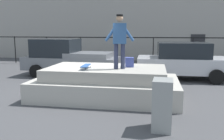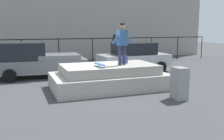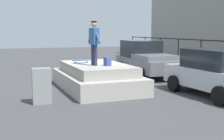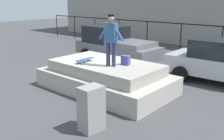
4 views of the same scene
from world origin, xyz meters
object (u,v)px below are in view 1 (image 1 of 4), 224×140
Objects in this scene: skateboard at (86,66)px; utility_box at (162,105)px; backpack at (130,62)px; car_silver_sedan_mid at (183,61)px; skateboarder at (120,38)px; car_grey_pickup_near at (68,58)px.

utility_box reaches higher than skateboard.
backpack is 2.96m from utility_box.
car_silver_sedan_mid is 3.58× the size of utility_box.
skateboarder reaches higher than skateboard.
backpack is at bearing -121.23° from car_silver_sedan_mid.
skateboard is 2.51× the size of backpack.
car_silver_sedan_mid reaches higher than backpack.
car_silver_sedan_mid reaches higher than utility_box.
car_grey_pickup_near is (-3.18, 3.91, -1.12)m from skateboarder.
skateboard is 0.17× the size of car_grey_pickup_near.
car_grey_pickup_near is at bearing 117.16° from skateboard.
skateboarder reaches higher than utility_box.
skateboarder is at bearing 47.94° from backpack.
skateboarder reaches higher than car_silver_sedan_mid.
utility_box is at bearing -59.66° from skateboarder.
car_silver_sedan_mid is (2.41, 3.96, -1.16)m from skateboarder.
utility_box is (2.39, -2.05, -0.55)m from skateboard.
skateboard is 0.20× the size of car_silver_sedan_mid.
utility_box is (1.04, -2.70, -0.61)m from backpack.
car_grey_pickup_near reaches higher than skateboard.
backpack is (1.35, 0.65, 0.06)m from skateboard.
skateboard is at bearing -169.12° from skateboarder.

